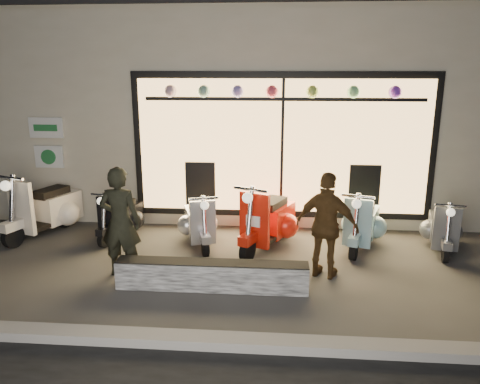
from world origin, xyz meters
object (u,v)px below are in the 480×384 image
at_px(scooter_red, 270,220).
at_px(man, 120,222).
at_px(scooter_silver, 199,221).
at_px(graffiti_barrier, 212,275).
at_px(woman, 327,226).

xyz_separation_m(scooter_red, man, (-2.12, -1.36, 0.36)).
bearing_deg(man, scooter_red, -145.32).
height_order(scooter_silver, scooter_red, scooter_red).
distance_m(scooter_red, man, 2.54).
xyz_separation_m(graffiti_barrier, woman, (1.57, 0.54, 0.57)).
bearing_deg(woman, man, 26.55).
bearing_deg(woman, graffiti_barrier, 42.19).
xyz_separation_m(graffiti_barrier, man, (-1.36, 0.37, 0.61)).
relative_size(scooter_red, man, 0.95).
distance_m(scooter_silver, woman, 2.43).
height_order(graffiti_barrier, scooter_red, scooter_red).
distance_m(scooter_silver, man, 1.72).
bearing_deg(graffiti_barrier, scooter_silver, 105.09).
distance_m(scooter_red, woman, 1.48).
bearing_deg(scooter_silver, woman, -49.31).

